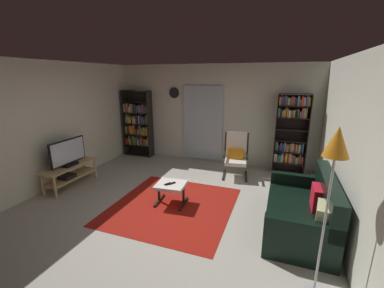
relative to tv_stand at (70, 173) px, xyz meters
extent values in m
plane|color=#ADAA9D|center=(2.35, -0.22, -0.31)|extent=(7.02, 7.02, 0.00)
cube|color=silver|center=(2.35, 2.68, 0.99)|extent=(5.60, 0.06, 2.60)
cube|color=silver|center=(-0.35, -0.22, 0.99)|extent=(0.06, 6.00, 2.60)
cube|color=silver|center=(5.05, -0.22, 0.99)|extent=(0.06, 6.00, 2.60)
cube|color=silver|center=(2.11, 2.61, 0.74)|extent=(1.10, 0.01, 2.00)
cube|color=maroon|center=(2.39, -0.02, -0.31)|extent=(2.11, 2.18, 0.01)
cube|color=tan|center=(0.00, 0.02, 0.15)|extent=(0.42, 1.20, 0.02)
cube|color=tan|center=(0.00, 0.02, -0.10)|extent=(0.38, 1.14, 0.02)
cylinder|color=tan|center=(0.16, -0.54, -0.09)|extent=(0.05, 0.05, 0.45)
cylinder|color=tan|center=(0.16, 0.57, -0.09)|extent=(0.05, 0.05, 0.45)
cylinder|color=tan|center=(-0.16, -0.54, -0.09)|extent=(0.05, 0.05, 0.45)
cylinder|color=tan|center=(-0.16, 0.57, -0.09)|extent=(0.05, 0.05, 0.45)
cube|color=black|center=(0.00, -0.09, -0.05)|extent=(0.25, 0.28, 0.07)
cube|color=black|center=(0.00, 0.02, 0.18)|extent=(0.20, 0.32, 0.05)
cube|color=black|center=(0.00, 0.02, 0.47)|extent=(0.04, 0.88, 0.51)
cube|color=silver|center=(0.02, 0.02, 0.47)|extent=(0.01, 0.83, 0.46)
cube|color=black|center=(-0.22, 2.43, 0.64)|extent=(0.02, 0.30, 1.90)
cube|color=black|center=(0.60, 2.43, 0.64)|extent=(0.02, 0.30, 1.90)
cube|color=black|center=(0.19, 2.57, 0.64)|extent=(0.84, 0.02, 1.90)
cube|color=black|center=(0.19, 2.43, -0.29)|extent=(0.81, 0.28, 0.02)
cube|color=black|center=(0.19, 2.43, 0.01)|extent=(0.81, 0.28, 0.02)
cube|color=black|center=(0.19, 2.43, 0.32)|extent=(0.81, 0.28, 0.02)
cube|color=black|center=(0.19, 2.43, 0.64)|extent=(0.81, 0.28, 0.02)
cube|color=black|center=(0.19, 2.43, 0.96)|extent=(0.81, 0.28, 0.02)
cube|color=black|center=(0.19, 2.43, 1.28)|extent=(0.81, 0.28, 0.02)
cube|color=black|center=(0.19, 2.43, 1.58)|extent=(0.81, 0.28, 0.02)
cube|color=red|center=(-0.18, 2.43, 0.10)|extent=(0.04, 0.22, 0.17)
cube|color=#3D8E3F|center=(-0.14, 2.44, 0.09)|extent=(0.03, 0.11, 0.15)
cube|color=green|center=(-0.10, 2.44, 0.15)|extent=(0.04, 0.17, 0.26)
cube|color=gold|center=(-0.05, 2.41, 0.10)|extent=(0.04, 0.19, 0.16)
cube|color=black|center=(-0.01, 2.42, 0.14)|extent=(0.04, 0.18, 0.24)
cube|color=brown|center=(0.04, 2.44, 0.14)|extent=(0.04, 0.22, 0.26)
cube|color=#338149|center=(0.08, 2.42, 0.15)|extent=(0.03, 0.14, 0.26)
cube|color=#3A7E3D|center=(0.13, 2.44, 0.12)|extent=(0.03, 0.23, 0.21)
cube|color=teal|center=(0.17, 2.44, 0.14)|extent=(0.02, 0.15, 0.26)
cube|color=beige|center=(0.20, 2.43, 0.10)|extent=(0.03, 0.18, 0.16)
cube|color=#27172A|center=(0.25, 2.43, 0.12)|extent=(0.04, 0.12, 0.20)
cube|color=red|center=(0.29, 2.42, 0.14)|extent=(0.04, 0.16, 0.25)
cube|color=brown|center=(0.34, 2.43, 0.13)|extent=(0.04, 0.21, 0.22)
cube|color=#2F8947|center=(0.39, 2.43, 0.12)|extent=(0.04, 0.12, 0.20)
cube|color=#C23A25|center=(0.43, 2.44, 0.12)|extent=(0.03, 0.24, 0.20)
cube|color=#AA903A|center=(0.48, 2.42, 0.11)|extent=(0.04, 0.15, 0.18)
cube|color=gold|center=(0.51, 2.42, 0.11)|extent=(0.02, 0.13, 0.19)
cube|color=beige|center=(0.54, 2.44, 0.15)|extent=(0.03, 0.20, 0.26)
cube|color=gold|center=(-0.19, 2.41, 0.44)|extent=(0.03, 0.14, 0.21)
cube|color=#2B2A32|center=(-0.15, 2.44, 0.46)|extent=(0.03, 0.12, 0.26)
cube|color=brown|center=(-0.10, 2.45, 0.44)|extent=(0.03, 0.15, 0.22)
cube|color=red|center=(-0.07, 2.44, 0.46)|extent=(0.03, 0.19, 0.25)
cube|color=gold|center=(-0.02, 2.41, 0.45)|extent=(0.04, 0.13, 0.24)
cube|color=orange|center=(0.02, 2.42, 0.45)|extent=(0.04, 0.22, 0.23)
cube|color=orange|center=(0.07, 2.42, 0.47)|extent=(0.02, 0.13, 0.27)
cube|color=brown|center=(0.10, 2.43, 0.42)|extent=(0.02, 0.12, 0.18)
cube|color=brown|center=(0.14, 2.44, 0.41)|extent=(0.04, 0.22, 0.16)
cube|color=black|center=(0.18, 2.44, 0.46)|extent=(0.03, 0.15, 0.26)
cube|color=orange|center=(0.22, 2.41, 0.41)|extent=(0.03, 0.14, 0.15)
cube|color=brown|center=(0.26, 2.43, 0.46)|extent=(0.03, 0.16, 0.26)
cube|color=#58999D|center=(0.29, 2.44, 0.47)|extent=(0.02, 0.16, 0.27)
cube|color=orange|center=(0.33, 2.44, 0.43)|extent=(0.04, 0.12, 0.20)
cube|color=#A09938|center=(0.38, 2.42, 0.42)|extent=(0.03, 0.23, 0.17)
cube|color=brown|center=(0.41, 2.41, 0.42)|extent=(0.02, 0.17, 0.17)
cube|color=#A3892F|center=(0.44, 2.41, 0.45)|extent=(0.04, 0.20, 0.23)
cube|color=gold|center=(0.49, 2.42, 0.45)|extent=(0.03, 0.11, 0.24)
cube|color=gold|center=(0.52, 2.42, 0.44)|extent=(0.03, 0.23, 0.21)
cube|color=gold|center=(-0.18, 2.43, 0.73)|extent=(0.04, 0.13, 0.16)
cube|color=#9E963E|center=(-0.14, 2.45, 0.78)|extent=(0.02, 0.21, 0.27)
cube|color=#3156A8|center=(-0.11, 2.41, 0.77)|extent=(0.03, 0.15, 0.24)
cube|color=olive|center=(-0.07, 2.44, 0.76)|extent=(0.04, 0.21, 0.22)
cube|color=gold|center=(-0.02, 2.42, 0.74)|extent=(0.04, 0.15, 0.18)
cube|color=black|center=(0.02, 2.44, 0.75)|extent=(0.02, 0.18, 0.20)
cube|color=beige|center=(0.06, 2.44, 0.74)|extent=(0.04, 0.17, 0.17)
cube|color=gold|center=(0.10, 2.44, 0.76)|extent=(0.02, 0.24, 0.22)
cube|color=beige|center=(0.14, 2.44, 0.74)|extent=(0.04, 0.23, 0.17)
cube|color=teal|center=(0.18, 2.43, 0.73)|extent=(0.04, 0.18, 0.16)
cube|color=#1D1A34|center=(0.22, 2.41, 0.76)|extent=(0.04, 0.23, 0.22)
cube|color=beige|center=(0.27, 2.41, 0.77)|extent=(0.04, 0.13, 0.24)
cube|color=#2F2127|center=(0.33, 2.42, 0.78)|extent=(0.04, 0.18, 0.27)
cube|color=brown|center=(0.37, 2.42, 0.75)|extent=(0.02, 0.22, 0.20)
cube|color=blue|center=(0.41, 2.43, 0.76)|extent=(0.03, 0.21, 0.22)
cube|color=#2E8641|center=(0.44, 2.44, 0.73)|extent=(0.03, 0.19, 0.15)
cube|color=red|center=(0.48, 2.44, 0.76)|extent=(0.04, 0.11, 0.23)
cube|color=olive|center=(0.52, 2.44, 0.78)|extent=(0.03, 0.19, 0.27)
cube|color=brown|center=(0.56, 2.43, 0.77)|extent=(0.02, 0.17, 0.23)
cube|color=beige|center=(-0.19, 2.44, 1.08)|extent=(0.02, 0.22, 0.24)
cube|color=#973F85|center=(-0.14, 2.44, 1.06)|extent=(0.04, 0.23, 0.18)
cube|color=olive|center=(-0.10, 2.41, 1.10)|extent=(0.03, 0.13, 0.26)
cube|color=#CF3838|center=(-0.07, 2.41, 1.09)|extent=(0.02, 0.13, 0.25)
cube|color=beige|center=(-0.03, 2.43, 1.04)|extent=(0.04, 0.18, 0.15)
cube|color=orange|center=(0.02, 2.41, 1.09)|extent=(0.02, 0.19, 0.24)
cube|color=olive|center=(0.05, 2.43, 1.09)|extent=(0.03, 0.21, 0.25)
cube|color=#3A60A8|center=(0.09, 2.44, 1.09)|extent=(0.02, 0.24, 0.24)
cube|color=#C33B27|center=(0.13, 2.44, 1.06)|extent=(0.04, 0.14, 0.19)
cube|color=brown|center=(0.17, 2.41, 1.07)|extent=(0.03, 0.15, 0.20)
cube|color=#1B2E2A|center=(0.20, 2.43, 1.04)|extent=(0.03, 0.24, 0.15)
cube|color=#41784D|center=(0.24, 2.43, 1.06)|extent=(0.02, 0.21, 0.19)
cube|color=orange|center=(0.27, 2.43, 1.08)|extent=(0.02, 0.12, 0.22)
cube|color=#874893|center=(0.30, 2.45, 1.08)|extent=(0.04, 0.20, 0.22)
cube|color=#2F5EB8|center=(0.35, 2.41, 1.04)|extent=(0.04, 0.15, 0.15)
cube|color=orange|center=(0.40, 2.43, 1.09)|extent=(0.04, 0.14, 0.24)
cube|color=#95428A|center=(0.44, 2.42, 1.07)|extent=(0.02, 0.19, 0.21)
cube|color=#3D904F|center=(0.47, 2.44, 1.06)|extent=(0.03, 0.12, 0.18)
cube|color=orange|center=(0.52, 2.44, 1.08)|extent=(0.04, 0.12, 0.23)
cube|color=black|center=(4.00, 2.41, 0.64)|extent=(0.02, 0.30, 1.91)
cube|color=black|center=(4.71, 2.41, 0.64)|extent=(0.02, 0.30, 1.91)
cube|color=black|center=(4.36, 2.55, 0.64)|extent=(0.73, 0.02, 1.91)
cube|color=black|center=(4.36, 2.41, -0.29)|extent=(0.69, 0.28, 0.02)
cube|color=black|center=(4.36, 2.41, -0.04)|extent=(0.69, 0.28, 0.02)
cube|color=black|center=(4.36, 2.41, 0.24)|extent=(0.69, 0.28, 0.02)
cube|color=black|center=(4.36, 2.41, 0.51)|extent=(0.69, 0.28, 0.02)
cube|color=black|center=(4.36, 2.41, 0.78)|extent=(0.69, 0.28, 0.02)
cube|color=black|center=(4.36, 2.41, 1.05)|extent=(0.69, 0.28, 0.02)
cube|color=black|center=(4.36, 2.41, 1.32)|extent=(0.69, 0.28, 0.02)
cube|color=black|center=(4.36, 2.41, 1.58)|extent=(0.69, 0.28, 0.02)
cube|color=beige|center=(4.04, 2.41, 0.07)|extent=(0.03, 0.20, 0.20)
cube|color=beige|center=(4.08, 2.39, 0.07)|extent=(0.04, 0.13, 0.20)
cube|color=#367F47|center=(4.12, 2.39, 0.05)|extent=(0.02, 0.20, 0.17)
cube|color=#2862A2|center=(4.15, 2.40, 0.08)|extent=(0.02, 0.21, 0.21)
cube|color=#418E4B|center=(4.18, 2.41, 0.06)|extent=(0.02, 0.23, 0.17)
cube|color=beige|center=(4.21, 2.42, 0.08)|extent=(0.04, 0.17, 0.22)
cube|color=red|center=(4.26, 2.42, 0.05)|extent=(0.02, 0.13, 0.16)
cube|color=yellow|center=(4.31, 2.40, 0.08)|extent=(0.04, 0.11, 0.22)
cube|color=red|center=(4.36, 2.40, 0.09)|extent=(0.03, 0.18, 0.23)
cube|color=gold|center=(4.40, 2.40, 0.09)|extent=(0.03, 0.16, 0.23)
cube|color=#3A54AF|center=(4.44, 2.39, 0.07)|extent=(0.04, 0.15, 0.21)
cube|color=red|center=(4.49, 2.42, 0.07)|extent=(0.03, 0.23, 0.20)
cube|color=olive|center=(4.53, 2.40, 0.05)|extent=(0.04, 0.22, 0.16)
cube|color=brown|center=(4.57, 2.40, 0.06)|extent=(0.03, 0.16, 0.19)
cube|color=#337847|center=(4.61, 2.42, 0.08)|extent=(0.03, 0.14, 0.22)
cube|color=red|center=(4.66, 2.43, 0.06)|extent=(0.04, 0.20, 0.18)
cube|color=olive|center=(4.04, 2.43, 0.35)|extent=(0.03, 0.11, 0.21)
cube|color=#5789A1|center=(4.08, 2.42, 0.35)|extent=(0.02, 0.16, 0.21)
cube|color=#172829|center=(4.12, 2.42, 0.32)|extent=(0.03, 0.15, 0.15)
cube|color=#883C8B|center=(4.17, 2.41, 0.34)|extent=(0.04, 0.10, 0.20)
cube|color=#2665A8|center=(4.21, 2.39, 0.34)|extent=(0.02, 0.12, 0.19)
cube|color=#3468B8|center=(4.25, 2.40, 0.36)|extent=(0.04, 0.23, 0.23)
cube|color=red|center=(4.29, 2.39, 0.34)|extent=(0.02, 0.23, 0.19)
cube|color=gold|center=(4.32, 2.42, 0.33)|extent=(0.03, 0.16, 0.17)
cube|color=brown|center=(4.37, 2.39, 0.35)|extent=(0.04, 0.16, 0.21)
cube|color=#A1953F|center=(4.42, 2.42, 0.35)|extent=(0.04, 0.19, 0.21)
cube|color=purple|center=(4.46, 2.41, 0.35)|extent=(0.03, 0.15, 0.20)
cube|color=gold|center=(4.50, 2.40, 0.34)|extent=(0.03, 0.18, 0.20)
cube|color=brown|center=(4.54, 2.40, 0.35)|extent=(0.02, 0.24, 0.21)
cube|color=beige|center=(4.57, 2.40, 0.34)|extent=(0.03, 0.15, 0.20)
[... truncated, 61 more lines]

